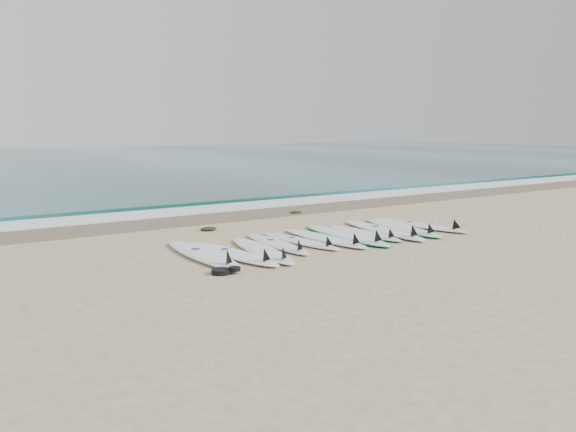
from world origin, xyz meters
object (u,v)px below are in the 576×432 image
surfboard_5 (326,238)px  surfboard_10 (422,225)px  leash_coil (224,271)px  surfboard_0 (204,254)px

surfboard_5 → surfboard_10: bearing=-3.1°
surfboard_5 → leash_coil: (-3.02, -1.26, -0.01)m
surfboard_0 → leash_coil: surfboard_0 is taller
surfboard_5 → leash_coil: size_ratio=5.77×
surfboard_0 → surfboard_5: bearing=0.0°
surfboard_10 → leash_coil: (-5.91, -1.31, -0.01)m
surfboard_10 → surfboard_0: bearing=171.1°
surfboard_0 → surfboard_10: bearing=0.3°
surfboard_5 → leash_coil: 3.28m
surfboard_0 → surfboard_5: (2.82, 0.02, -0.01)m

